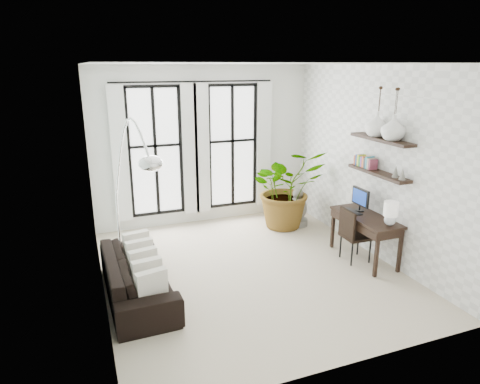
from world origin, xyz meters
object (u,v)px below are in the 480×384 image
sofa (137,276)px  buddha (297,210)px  arc_lamp (130,156)px  plant (286,188)px  desk (367,220)px  desk_chair (352,232)px

sofa → buddha: (3.48, 1.71, 0.02)m
sofa → arc_lamp: bearing=-9.9°
plant → desk: plant is taller
sofa → plant: (3.23, 1.74, 0.50)m
desk → desk_chair: size_ratio=1.44×
desk_chair → desk: bearing=-16.3°
desk → buddha: 1.96m
plant → arc_lamp: (-3.13, -1.07, 1.10)m
buddha → desk: bearing=-82.0°
plant → buddha: plant is taller
desk_chair → buddha: size_ratio=1.17×
arc_lamp → buddha: size_ratio=3.17×
sofa → desk: bearing=-94.1°
plant → desk: size_ratio=1.23×
plant → desk_chair: 1.90m
desk → arc_lamp: arc_lamp is taller
desk → plant: bearing=105.0°
sofa → desk_chair: size_ratio=2.32×
plant → arc_lamp: bearing=-161.1°
desk → buddha: size_ratio=1.69×
desk → arc_lamp: size_ratio=0.53×
plant → desk_chair: size_ratio=1.78×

